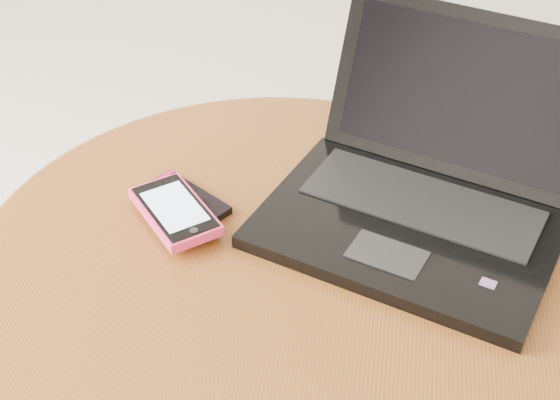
# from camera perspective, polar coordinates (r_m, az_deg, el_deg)

# --- Properties ---
(table) EXTENTS (0.68, 0.68, 0.54)m
(table) POSITION_cam_1_polar(r_m,az_deg,el_deg) (0.96, -0.30, -8.90)
(table) COLOR brown
(table) RESTS_ON ground
(laptop) EXTENTS (0.40, 0.38, 0.20)m
(laptop) POSITION_cam_1_polar(r_m,az_deg,el_deg) (0.92, 10.13, 0.77)
(laptop) COLOR black
(laptop) RESTS_ON table
(phone_black) EXTENTS (0.12, 0.11, 0.01)m
(phone_black) POSITION_cam_1_polar(r_m,az_deg,el_deg) (0.95, -6.92, -0.11)
(phone_black) COLOR black
(phone_black) RESTS_ON table
(phone_pink) EXTENTS (0.13, 0.13, 0.01)m
(phone_pink) POSITION_cam_1_polar(r_m,az_deg,el_deg) (0.91, -7.48, -0.78)
(phone_pink) COLOR #F33165
(phone_pink) RESTS_ON phone_black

